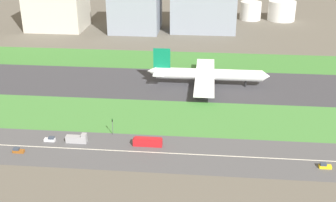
{
  "coord_description": "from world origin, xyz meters",
  "views": [
    {
      "loc": [
        29.55,
        -217.27,
        85.47
      ],
      "look_at": [
        12.13,
        -36.5,
        6.0
      ],
      "focal_mm": 46.38,
      "sensor_mm": 36.0,
      "label": 1
    }
  ],
  "objects_px": {
    "airliner": "(206,74)",
    "hangar_building": "(135,2)",
    "car_3": "(325,166)",
    "fuel_tank_west": "(207,10)",
    "bus_0": "(148,142)",
    "fuel_tank_centre": "(251,11)",
    "car_1": "(50,139)",
    "truck_0": "(77,139)",
    "fuel_tank_east": "(282,11)",
    "traffic_light": "(113,125)",
    "car_0": "(18,151)"
  },
  "relations": [
    {
      "from": "fuel_tank_west",
      "to": "fuel_tank_centre",
      "type": "height_order",
      "value": "fuel_tank_centre"
    },
    {
      "from": "car_3",
      "to": "fuel_tank_east",
      "type": "bearing_deg",
      "value": -94.18
    },
    {
      "from": "hangar_building",
      "to": "fuel_tank_centre",
      "type": "height_order",
      "value": "hangar_building"
    },
    {
      "from": "hangar_building",
      "to": "traffic_light",
      "type": "bearing_deg",
      "value": -83.81
    },
    {
      "from": "hangar_building",
      "to": "fuel_tank_centre",
      "type": "distance_m",
      "value": 103.37
    },
    {
      "from": "fuel_tank_centre",
      "to": "fuel_tank_east",
      "type": "xyz_separation_m",
      "value": [
        26.13,
        0.0,
        0.52
      ]
    },
    {
      "from": "truck_0",
      "to": "car_3",
      "type": "xyz_separation_m",
      "value": [
        94.82,
        -10.0,
        -0.75
      ]
    },
    {
      "from": "car_3",
      "to": "car_0",
      "type": "relative_size",
      "value": 1.0
    },
    {
      "from": "airliner",
      "to": "fuel_tank_centre",
      "type": "xyz_separation_m",
      "value": [
        35.74,
        159.0,
        1.37
      ]
    },
    {
      "from": "car_1",
      "to": "hangar_building",
      "type": "height_order",
      "value": "hangar_building"
    },
    {
      "from": "truck_0",
      "to": "car_0",
      "type": "distance_m",
      "value": 22.82
    },
    {
      "from": "bus_0",
      "to": "truck_0",
      "type": "bearing_deg",
      "value": 180.0
    },
    {
      "from": "car_1",
      "to": "fuel_tank_east",
      "type": "height_order",
      "value": "fuel_tank_east"
    },
    {
      "from": "truck_0",
      "to": "fuel_tank_west",
      "type": "xyz_separation_m",
      "value": [
        48.55,
        227.0,
        5.37
      ]
    },
    {
      "from": "bus_0",
      "to": "fuel_tank_centre",
      "type": "distance_m",
      "value": 234.2
    },
    {
      "from": "hangar_building",
      "to": "fuel_tank_centre",
      "type": "xyz_separation_m",
      "value": [
        91.98,
        45.0,
        -14.16
      ]
    },
    {
      "from": "airliner",
      "to": "car_1",
      "type": "relative_size",
      "value": 14.77
    },
    {
      "from": "hangar_building",
      "to": "truck_0",
      "type": "bearing_deg",
      "value": -88.12
    },
    {
      "from": "bus_0",
      "to": "airliner",
      "type": "bearing_deg",
      "value": 72.4
    },
    {
      "from": "airliner",
      "to": "fuel_tank_west",
      "type": "xyz_separation_m",
      "value": [
        -1.7,
        159.0,
        0.81
      ]
    },
    {
      "from": "bus_0",
      "to": "traffic_light",
      "type": "distance_m",
      "value": 17.86
    },
    {
      "from": "car_3",
      "to": "fuel_tank_west",
      "type": "distance_m",
      "value": 241.55
    },
    {
      "from": "airliner",
      "to": "bus_0",
      "type": "xyz_separation_m",
      "value": [
        -21.57,
        -68.0,
        -4.41
      ]
    },
    {
      "from": "truck_0",
      "to": "fuel_tank_east",
      "type": "relative_size",
      "value": 0.37
    },
    {
      "from": "traffic_light",
      "to": "hangar_building",
      "type": "bearing_deg",
      "value": 96.19
    },
    {
      "from": "fuel_tank_west",
      "to": "airliner",
      "type": "bearing_deg",
      "value": -89.39
    },
    {
      "from": "car_0",
      "to": "fuel_tank_centre",
      "type": "bearing_deg",
      "value": -114.2
    },
    {
      "from": "fuel_tank_west",
      "to": "fuel_tank_centre",
      "type": "relative_size",
      "value": 1.39
    },
    {
      "from": "car_1",
      "to": "fuel_tank_west",
      "type": "relative_size",
      "value": 0.18
    },
    {
      "from": "car_0",
      "to": "airliner",
      "type": "bearing_deg",
      "value": -132.21
    },
    {
      "from": "car_0",
      "to": "fuel_tank_east",
      "type": "relative_size",
      "value": 0.19
    },
    {
      "from": "bus_0",
      "to": "traffic_light",
      "type": "xyz_separation_m",
      "value": [
        -15.78,
        7.99,
        2.47
      ]
    },
    {
      "from": "car_1",
      "to": "fuel_tank_centre",
      "type": "distance_m",
      "value": 247.04
    },
    {
      "from": "car_0",
      "to": "fuel_tank_centre",
      "type": "relative_size",
      "value": 0.25
    },
    {
      "from": "bus_0",
      "to": "hangar_building",
      "type": "distance_m",
      "value": 186.34
    },
    {
      "from": "truck_0",
      "to": "hangar_building",
      "type": "height_order",
      "value": "hangar_building"
    },
    {
      "from": "car_1",
      "to": "fuel_tank_east",
      "type": "relative_size",
      "value": 0.19
    },
    {
      "from": "car_3",
      "to": "bus_0",
      "type": "bearing_deg",
      "value": -8.6
    },
    {
      "from": "airliner",
      "to": "hangar_building",
      "type": "distance_m",
      "value": 128.06
    },
    {
      "from": "traffic_light",
      "to": "fuel_tank_east",
      "type": "relative_size",
      "value": 0.31
    },
    {
      "from": "bus_0",
      "to": "fuel_tank_west",
      "type": "relative_size",
      "value": 0.47
    },
    {
      "from": "airliner",
      "to": "fuel_tank_centre",
      "type": "bearing_deg",
      "value": 77.33
    },
    {
      "from": "traffic_light",
      "to": "fuel_tank_centre",
      "type": "height_order",
      "value": "fuel_tank_centre"
    },
    {
      "from": "bus_0",
      "to": "fuel_tank_west",
      "type": "bearing_deg",
      "value": 85.0
    },
    {
      "from": "hangar_building",
      "to": "fuel_tank_east",
      "type": "relative_size",
      "value": 1.89
    },
    {
      "from": "bus_0",
      "to": "fuel_tank_west",
      "type": "distance_m",
      "value": 227.93
    },
    {
      "from": "airliner",
      "to": "truck_0",
      "type": "xyz_separation_m",
      "value": [
        -50.25,
        -68.0,
        -4.56
      ]
    },
    {
      "from": "fuel_tank_west",
      "to": "bus_0",
      "type": "bearing_deg",
      "value": -95.0
    },
    {
      "from": "car_1",
      "to": "fuel_tank_west",
      "type": "distance_m",
      "value": 234.82
    },
    {
      "from": "traffic_light",
      "to": "fuel_tank_west",
      "type": "relative_size",
      "value": 0.29
    }
  ]
}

